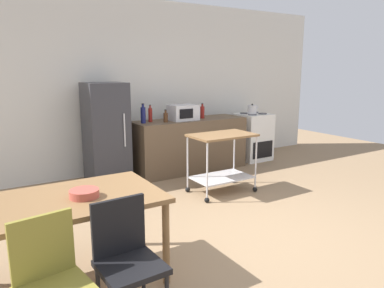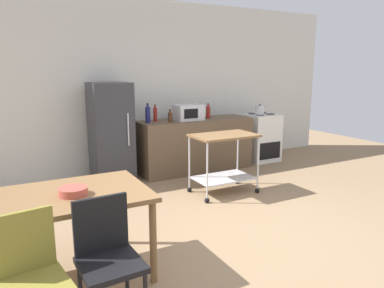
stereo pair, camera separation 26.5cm
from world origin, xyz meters
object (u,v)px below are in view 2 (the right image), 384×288
Objects in this scene: refrigerator at (111,132)px; kitchen_cart at (224,154)px; bottle_vinegar at (148,114)px; stove_oven at (260,137)px; chair_black at (107,254)px; bottle_soda at (208,112)px; bottle_hot_sauce at (170,117)px; kettle at (260,110)px; dining_table at (54,205)px; microwave at (188,112)px; fruit_bowl at (73,191)px; bottle_sparkling_water at (155,114)px; chair_olive at (30,275)px.

refrigerator reaches higher than kitchen_cart.
bottle_vinegar is at bearing -10.32° from refrigerator.
chair_black is at bearing -140.51° from stove_oven.
kitchen_cart is 1.41m from bottle_soda.
bottle_hot_sauce is 1.85m from kettle.
dining_table is 0.97× the size of refrigerator.
bottle_hot_sauce is (-1.96, -0.11, 0.53)m from stove_oven.
bottle_vinegar is (1.55, 3.16, 0.52)m from chair_black.
microwave reaches higher than fruit_bowl.
bottle_soda is at bearing 4.74° from microwave.
chair_black is at bearing -82.20° from fruit_bowl.
bottle_soda is (1.13, 0.01, -0.02)m from bottle_vinegar.
bottle_sparkling_water is 0.57m from microwave.
microwave is (1.30, -0.13, 0.25)m from refrigerator.
microwave is at bearing 40.25° from chair_olive.
bottle_sparkling_water reaches higher than kitchen_cart.
stove_oven is 2.23m from bottle_sparkling_water.
stove_oven is 2.10m from kitchen_cart.
microwave is 3.44m from fruit_bowl.
chair_black is at bearing -71.87° from dining_table.
kitchen_cart is at bearing -69.84° from bottle_sparkling_water.
dining_table is 3.83m from bottle_soda.
bottle_vinegar is 3.01m from fruit_bowl.
refrigerator is (1.20, 2.56, 0.10)m from dining_table.
stove_oven is at bearing 32.71° from fruit_bowl.
stove_oven is 3.53× the size of bottle_soda.
stove_oven reaches higher than fruit_bowl.
kitchen_cart is 3.93× the size of fruit_bowl.
stove_oven is 2.93× the size of bottle_vinegar.
dining_table is 2.72m from kitchen_cart.
fruit_bowl is (-1.06, -2.62, 0.01)m from refrigerator.
bottle_hot_sauce is at bearing -13.96° from bottle_vinegar.
chair_black reaches higher than fruit_bowl.
bottle_vinegar is 0.37m from bottle_hot_sauce.
bottle_hot_sauce is at bearing 104.23° from kitchen_cart.
bottle_vinegar reaches higher than chair_olive.
refrigerator reaches higher than bottle_sparkling_water.
bottle_hot_sauce reaches higher than chair_black.
bottle_sparkling_water is 1.36× the size of bottle_hot_sauce.
bottle_hot_sauce is at bearing 47.98° from dining_table.
refrigerator reaches higher than bottle_soda.
bottle_vinegar reaches higher than kitchen_cart.
stove_oven is 3.84× the size of kettle.
bottle_hot_sauce is at bearing 43.71° from chair_olive.
fruit_bowl is at bearing -147.29° from stove_oven.
chair_olive is 3.84× the size of fruit_bowl.
bottle_hot_sauce is 0.45× the size of microwave.
chair_olive is at bearing -131.02° from microwave.
chair_black is at bearing -106.52° from refrigerator.
bottle_hot_sauce reaches higher than chair_olive.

